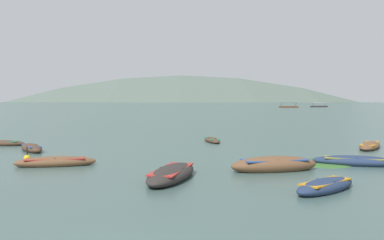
{
  "coord_description": "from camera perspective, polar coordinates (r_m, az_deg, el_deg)",
  "views": [
    {
      "loc": [
        2.13,
        -6.41,
        3.06
      ],
      "look_at": [
        2.19,
        55.54,
        0.11
      ],
      "focal_mm": 37.16,
      "sensor_mm": 36.0,
      "label": 1
    }
  ],
  "objects": [
    {
      "name": "rowboat_7",
      "position": [
        15.8,
        -3.0,
        -7.72
      ],
      "size": [
        2.43,
        4.61,
        0.63
      ],
      "color": "#2D2826",
      "rests_on": "ground"
    },
    {
      "name": "ground_plane",
      "position": [
        1506.42,
        -0.13,
        2.61
      ],
      "size": [
        6000.0,
        6000.0,
        0.0
      ],
      "primitive_type": "plane",
      "color": "#425B56"
    },
    {
      "name": "weed_patch_2",
      "position": [
        20.74,
        18.27,
        -5.9
      ],
      "size": [
        3.34,
        3.68,
        0.14
      ],
      "primitive_type": "ellipsoid",
      "rotation": [
        0.0,
        0.0,
        1.36
      ],
      "color": "#38662D",
      "rests_on": "ground"
    },
    {
      "name": "rowboat_0",
      "position": [
        28.39,
        24.11,
        -3.37
      ],
      "size": [
        3.28,
        4.4,
        0.52
      ],
      "color": "brown",
      "rests_on": "ground"
    },
    {
      "name": "rowboat_2",
      "position": [
        30.42,
        -25.82,
        -3.04
      ],
      "size": [
        3.42,
        0.92,
        0.47
      ],
      "color": "#4C3323",
      "rests_on": "ground"
    },
    {
      "name": "mountain_1",
      "position": [
        1736.25,
        -23.43,
        5.89
      ],
      "size": [
        880.49,
        880.49,
        211.49
      ],
      "primitive_type": "cone",
      "color": "slate",
      "rests_on": "ground"
    },
    {
      "name": "mooring_buoy",
      "position": [
        22.58,
        -22.63,
        -5.06
      ],
      "size": [
        0.36,
        0.36,
        0.79
      ],
      "color": "yellow",
      "rests_on": "ground"
    },
    {
      "name": "rowboat_5",
      "position": [
        29.96,
        2.83,
        -2.89
      ],
      "size": [
        1.49,
        3.54,
        0.4
      ],
      "color": "#4C3323",
      "rests_on": "ground"
    },
    {
      "name": "rowboat_9",
      "position": [
        20.65,
        22.42,
        -5.5
      ],
      "size": [
        4.2,
        2.16,
        0.57
      ],
      "color": "navy",
      "rests_on": "ground"
    },
    {
      "name": "mountain_2",
      "position": [
        1753.68,
        -0.94,
        9.9
      ],
      "size": [
        1737.46,
        1737.46,
        444.28
      ],
      "primitive_type": "cone",
      "color": "#56665B",
      "rests_on": "ground"
    },
    {
      "name": "rowboat_6",
      "position": [
        19.94,
        -19.06,
        -5.74
      ],
      "size": [
        3.87,
        1.79,
        0.57
      ],
      "color": "brown",
      "rests_on": "ground"
    },
    {
      "name": "ferry_1",
      "position": [
        190.76,
        13.66,
        1.86
      ],
      "size": [
        9.0,
        3.96,
        2.54
      ],
      "color": "brown",
      "rests_on": "ground"
    },
    {
      "name": "rowboat_4",
      "position": [
        14.47,
        18.59,
        -8.97
      ],
      "size": [
        3.03,
        2.85,
        0.52
      ],
      "color": "navy",
      "rests_on": "ground"
    },
    {
      "name": "mountain_3",
      "position": [
        1954.36,
        11.87,
        9.83
      ],
      "size": [
        1363.6,
        1363.6,
        493.59
      ],
      "primitive_type": "cone",
      "color": "#4C5B56",
      "rests_on": "ground"
    },
    {
      "name": "rowboat_1",
      "position": [
        17.98,
        11.68,
        -6.33
      ],
      "size": [
        4.23,
        2.26,
        0.8
      ],
      "color": "brown",
      "rests_on": "ground"
    },
    {
      "name": "rowboat_3",
      "position": [
        26.36,
        -22.09,
        -3.76
      ],
      "size": [
        2.71,
        3.35,
        0.55
      ],
      "color": "#4C3323",
      "rests_on": "ground"
    },
    {
      "name": "ferry_0",
      "position": [
        210.5,
        17.72,
        1.88
      ],
      "size": [
        8.19,
        3.34,
        2.54
      ],
      "color": "#2D2826",
      "rests_on": "ground"
    }
  ]
}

